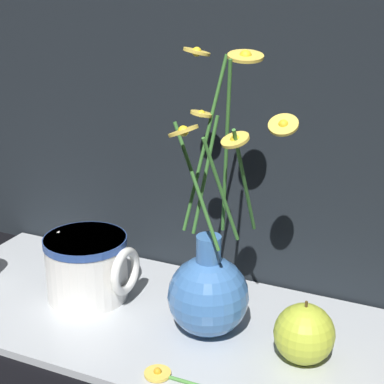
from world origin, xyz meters
name	(u,v)px	position (x,y,z in m)	size (l,w,h in m)	color
ground_plane	(185,330)	(0.00, 0.00, 0.00)	(6.00, 6.00, 0.00)	black
shelf	(185,327)	(0.00, 0.00, 0.01)	(0.88, 0.34, 0.01)	#B2B7BC
vase_with_flowers	(209,288)	(0.04, -0.01, 0.09)	(0.18, 0.16, 0.41)	#3F72B7
ceramic_pitcher	(87,264)	(-0.18, 0.01, 0.07)	(0.16, 0.13, 0.12)	white
orange_fruit	(304,334)	(0.19, -0.02, 0.05)	(0.08, 0.08, 0.09)	#B7C638
loose_daisy	(167,376)	(0.04, -0.13, 0.02)	(0.12, 0.04, 0.01)	#4C8E3D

